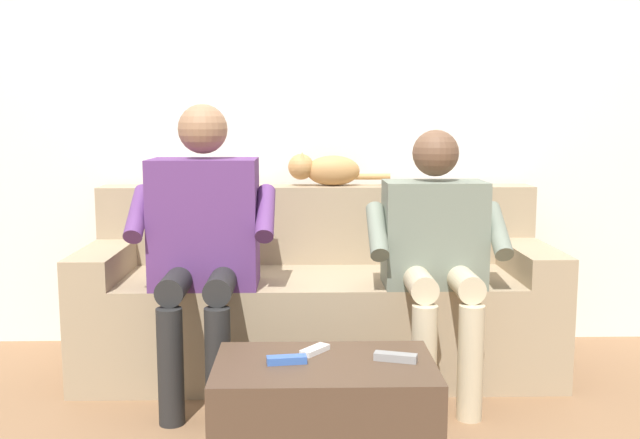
% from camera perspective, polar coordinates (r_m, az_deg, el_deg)
% --- Properties ---
extents(ground_plane, '(8.00, 8.00, 0.00)m').
position_cam_1_polar(ground_plane, '(2.78, 0.19, -16.64)').
color(ground_plane, '#846042').
extents(back_wall, '(4.66, 0.06, 2.77)m').
position_cam_1_polar(back_wall, '(3.69, -0.31, 11.57)').
color(back_wall, silver).
rests_on(back_wall, ground).
extents(couch, '(2.13, 0.75, 0.83)m').
position_cam_1_polar(couch, '(3.37, -0.15, -6.60)').
color(couch, '#9E896B').
rests_on(couch, ground).
extents(coffee_table, '(0.73, 0.45, 0.36)m').
position_cam_1_polar(coffee_table, '(2.46, 0.37, -15.36)').
color(coffee_table, '#4C3828').
rests_on(coffee_table, ground).
extents(person_left_seated, '(0.57, 0.51, 1.11)m').
position_cam_1_polar(person_left_seated, '(3.00, 9.29, -2.02)').
color(person_left_seated, slate).
rests_on(person_left_seated, ground).
extents(person_right_seated, '(0.60, 0.57, 1.22)m').
position_cam_1_polar(person_right_seated, '(3.00, -9.32, -0.93)').
color(person_right_seated, '#5B3370').
rests_on(person_right_seated, ground).
extents(cat_on_backrest, '(0.50, 0.14, 0.16)m').
position_cam_1_polar(cat_on_backrest, '(3.50, 0.38, 4.02)').
color(cat_on_backrest, '#B7844C').
rests_on(cat_on_backrest, couch).
extents(remote_white, '(0.11, 0.12, 0.02)m').
position_cam_1_polar(remote_white, '(2.48, -0.41, -10.39)').
color(remote_white, white).
rests_on(remote_white, coffee_table).
extents(remote_blue, '(0.14, 0.06, 0.02)m').
position_cam_1_polar(remote_blue, '(2.38, -2.68, -11.14)').
color(remote_blue, '#3860B7').
rests_on(remote_blue, coffee_table).
extents(remote_gray, '(0.15, 0.08, 0.03)m').
position_cam_1_polar(remote_gray, '(2.42, 6.06, -10.89)').
color(remote_gray, gray).
rests_on(remote_gray, coffee_table).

